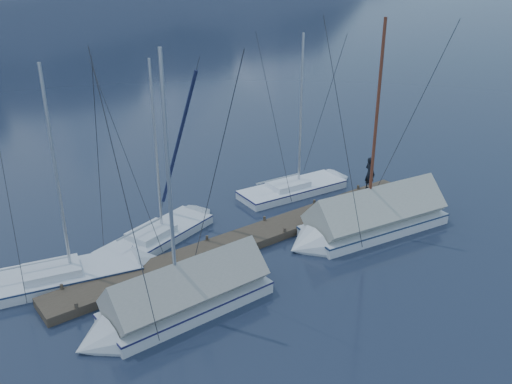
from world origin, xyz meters
The scene contains 9 objects.
ground centered at (0.00, 0.00, 0.00)m, with size 1000.00×1000.00×0.00m, color black.
dock centered at (0.00, 2.00, 0.11)m, with size 18.00×1.50×0.54m.
mooring_posts centered at (-0.50, 2.00, 0.35)m, with size 15.12×1.52×0.35m.
sailboat_open_left centered at (-6.87, 3.53, 0.15)m, with size 6.88×3.37×8.77m.
sailboat_open_mid centered at (-2.66, 4.70, 0.15)m, with size 6.52×3.65×8.31m.
sailboat_open_right centered at (5.36, 4.81, 0.15)m, with size 6.69×2.81×8.68m.
sailboat_covered_near centered at (4.13, -0.32, 0.50)m, with size 7.93×3.55×9.98m.
sailboat_covered_far centered at (-5.39, -0.56, 0.47)m, with size 6.87×2.92×9.60m.
person centered at (7.35, 2.32, 1.19)m, with size 0.62×0.41×1.70m, color black.
Camera 1 is at (-12.33, -14.19, 10.87)m, focal length 38.00 mm.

